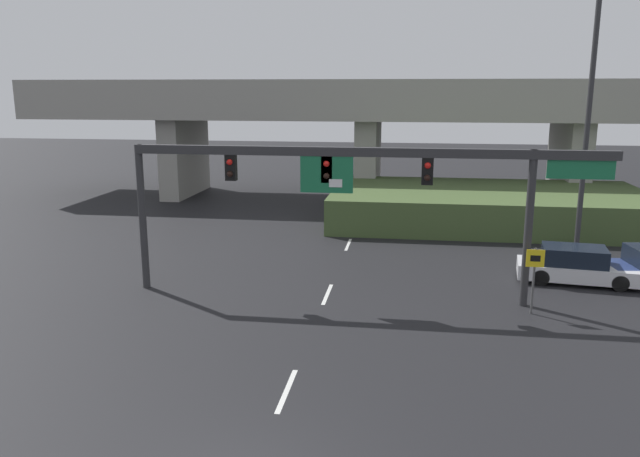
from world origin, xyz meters
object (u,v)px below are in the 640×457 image
speed_limit_sign (534,271)px  highway_light_pole_near (590,94)px  signal_gantry (355,175)px  parked_sedan_near_right (577,266)px

speed_limit_sign → highway_light_pole_near: highway_light_pole_near is taller
signal_gantry → highway_light_pole_near: size_ratio=1.23×
speed_limit_sign → parked_sedan_near_right: size_ratio=0.49×
speed_limit_sign → highway_light_pole_near: bearing=67.8°
signal_gantry → parked_sedan_near_right: size_ratio=3.56×
highway_light_pole_near → parked_sedan_near_right: 8.27m
parked_sedan_near_right → highway_light_pole_near: bearing=83.5°
speed_limit_sign → highway_light_pole_near: 11.06m
signal_gantry → speed_limit_sign: (6.22, -0.86, -3.03)m
parked_sedan_near_right → speed_limit_sign: bearing=-113.9°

